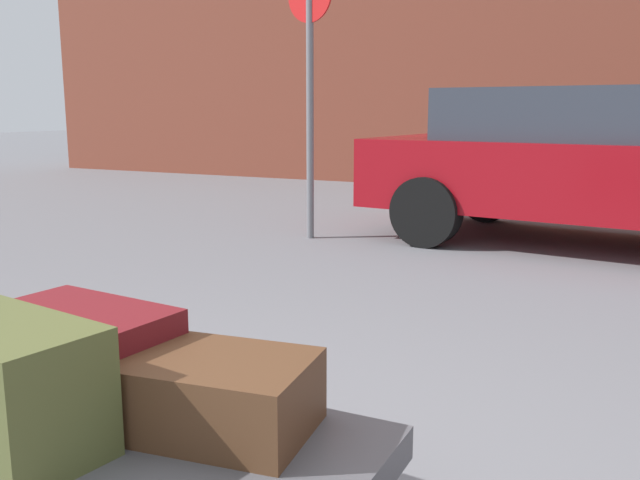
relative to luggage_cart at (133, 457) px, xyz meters
The scene contains 6 objects.
luggage_cart is the anchor object (origin of this frame).
suitcase_brown_stacked_top 0.28m from the luggage_cart, 35.94° to the left, with size 0.57×0.37×0.21m, color #51331E.
duffel_bag_maroon_front_left 0.40m from the luggage_cart, 156.37° to the left, with size 0.57×0.35×0.29m, color maroon.
duffel_bag_olive_front_right 0.39m from the luggage_cart, 137.83° to the right, with size 0.54×0.31×0.35m, color #4C5128.
parked_car 5.39m from the luggage_cart, 80.84° to the left, with size 4.47×2.28×1.42m.
no_parking_sign 4.99m from the luggage_cart, 110.90° to the left, with size 0.49×0.12×2.51m.
Camera 1 is at (1.26, -1.38, 1.24)m, focal length 38.67 mm.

